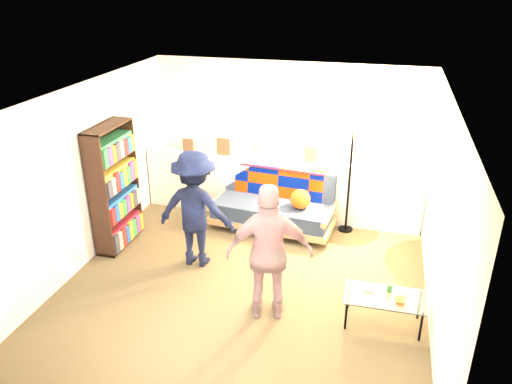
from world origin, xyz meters
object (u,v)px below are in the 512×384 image
Objects in this scene: bookshelf at (115,191)px; person_right at (270,253)px; futon_sofa at (275,204)px; coffee_table at (385,298)px; person_left at (195,209)px; floor_lamp at (352,160)px.

person_right is (2.53, -1.09, -0.01)m from bookshelf.
futon_sofa reaches higher than coffee_table.
coffee_table is 0.56× the size of person_left.
coffee_table is 0.54× the size of person_right.
person_right is (1.22, -0.87, 0.02)m from person_left.
futon_sofa is at bearing -170.66° from floor_lamp.
floor_lamp reaches higher than futon_sofa.
person_left is (-0.79, -1.30, 0.43)m from futon_sofa.
coffee_table is at bearing -49.37° from futon_sofa.
coffee_table is 0.55× the size of floor_lamp.
futon_sofa is 1.18× the size of person_right.
bookshelf is at bearing -152.82° from futon_sofa.
person_right is (0.42, -2.17, 0.45)m from futon_sofa.
futon_sofa is 2.41m from bookshelf.
coffee_table is 1.39m from person_right.
floor_lamp reaches higher than coffee_table.
coffee_table is 2.41m from floor_lamp.
futon_sofa is 1.09× the size of bookshelf.
bookshelf is at bearing 166.40° from coffee_table.
floor_lamp is 1.01× the size of person_left.
bookshelf reaches higher than futon_sofa.
person_left is (-1.90, -1.48, -0.35)m from floor_lamp.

